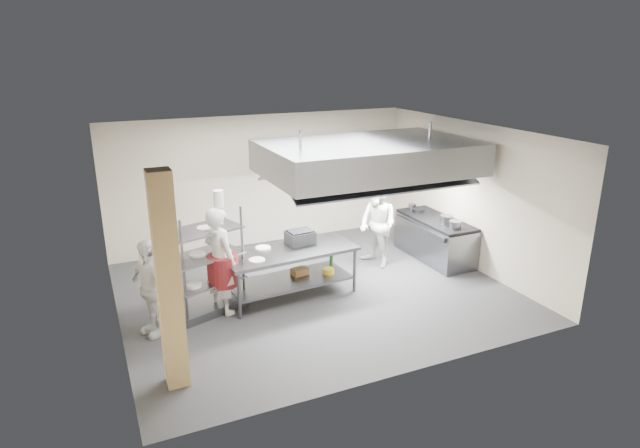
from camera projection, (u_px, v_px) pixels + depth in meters
name	position (u px, v px, depth m)	size (l,w,h in m)	color
floor	(315.00, 291.00, 10.15)	(7.00, 7.00, 0.00)	#282829
ceiling	(314.00, 133.00, 9.22)	(7.00, 7.00, 0.00)	silver
wall_back	(262.00, 180.00, 12.28)	(7.00, 7.00, 0.00)	#B1A38C
wall_left	(109.00, 243.00, 8.32)	(6.00, 6.00, 0.00)	#B1A38C
wall_right	(469.00, 195.00, 11.05)	(6.00, 6.00, 0.00)	#B1A38C
column	(169.00, 283.00, 6.91)	(0.30, 0.30, 3.00)	tan
exhaust_hood	(368.00, 157.00, 10.26)	(4.00, 2.50, 0.60)	slate
hood_strip_a	(325.00, 178.00, 10.01)	(1.60, 0.12, 0.04)	white
hood_strip_b	(407.00, 169.00, 10.71)	(1.60, 0.12, 0.04)	white
wall_shelf	(336.00, 175.00, 12.85)	(1.50, 0.28, 0.04)	slate
island	(290.00, 273.00, 9.85)	(2.45, 1.02, 0.91)	gray
island_worktop	(289.00, 251.00, 9.72)	(2.45, 1.02, 0.06)	slate
island_undershelf	(290.00, 280.00, 9.90)	(2.25, 0.92, 0.04)	slate
pass_rack	(205.00, 261.00, 9.14)	(1.24, 0.72, 1.86)	slate
cooking_range	(435.00, 240.00, 11.66)	(0.80, 2.00, 0.84)	slate
range_top	(436.00, 220.00, 11.52)	(0.78, 1.96, 0.06)	black
chef_head	(220.00, 260.00, 9.08)	(0.70, 0.46, 1.92)	white
chef_line	(378.00, 225.00, 11.11)	(0.87, 0.68, 1.79)	white
chef_plating	(150.00, 288.00, 8.41)	(0.94, 0.39, 1.61)	silver
griddle	(300.00, 238.00, 9.96)	(0.50, 0.39, 0.24)	slate
wicker_basket	(300.00, 271.00, 10.08)	(0.30, 0.21, 0.13)	brown
stockpot	(447.00, 220.00, 11.13)	(0.27, 0.27, 0.19)	gray
plate_stack	(206.00, 279.00, 9.24)	(0.28, 0.28, 0.05)	white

